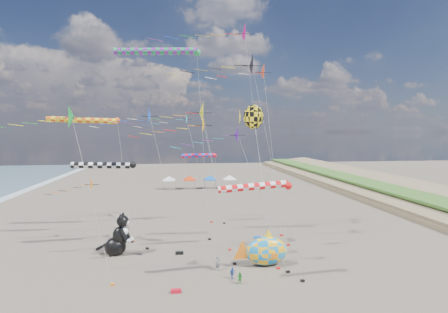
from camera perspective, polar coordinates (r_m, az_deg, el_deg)
name	(u,v)px	position (r m, az deg, el deg)	size (l,w,h in m)	color
delta_kite_0	(191,128)	(35.55, -5.41, 4.67)	(10.55, 1.97, 15.75)	#F39A03
delta_kite_1	(180,122)	(53.03, -7.24, 5.68)	(10.64, 1.68, 16.85)	#21D5E4
delta_kite_2	(238,139)	(33.18, 2.35, 2.93)	(10.04, 1.70, 14.62)	#52169E
delta_kite_3	(91,187)	(46.62, -20.87, -4.61)	(9.74, 1.90, 8.48)	orange
delta_kite_4	(54,119)	(33.72, -26.04, 5.51)	(11.22, 2.36, 16.55)	#13942D
delta_kite_5	(258,73)	(46.59, 5.56, 13.48)	(11.20, 2.41, 23.17)	#F14319
delta_kite_6	(233,35)	(48.78, 1.52, 19.19)	(15.69, 2.76, 28.43)	#D10772
delta_kite_7	(194,115)	(40.06, -4.85, 6.84)	(11.88, 2.49, 17.49)	#F9FF1A
delta_kite_8	(147,119)	(39.80, -12.46, 6.03)	(8.94, 1.96, 16.76)	blue
delta_kite_9	(250,67)	(42.29, 4.28, 14.41)	(13.71, 2.76, 23.25)	black
windsock_0	(86,121)	(45.94, -21.65, 5.44)	(9.94, 0.72, 15.80)	#DE4F12
windsock_1	(106,166)	(42.69, -18.68, -1.44)	(8.52, 0.76, 10.52)	black
windsock_2	(160,52)	(45.43, -10.42, 16.44)	(11.75, 0.91, 24.34)	#198E4B
windsock_3	(200,156)	(52.21, -3.88, 0.07)	(6.65, 0.66, 10.83)	red
windsock_4	(257,187)	(31.67, 5.47, -5.00)	(8.19, 0.69, 9.44)	red
angelfish_kite	(252,118)	(38.32, 4.56, 6.28)	(3.74, 3.02, 16.96)	yellow
cat_inflatable	(118,233)	(42.50, -16.98, -11.92)	(3.62, 1.81, 4.89)	black
fish_inflatable	(266,251)	(37.98, 6.86, -15.07)	(5.99, 2.15, 3.88)	#1485CB
person_adult	(218,263)	(36.86, -1.06, -17.04)	(0.55, 0.36, 1.50)	slate
child_green	(240,278)	(34.01, 2.64, -19.24)	(0.55, 0.43, 1.13)	green
child_blue	(232,273)	(35.05, 1.35, -18.49)	(0.67, 0.28, 1.14)	#2549A4
kite_bag_0	(257,237)	(47.30, 5.49, -13.02)	(0.90, 0.44, 0.30)	blue
kite_bag_1	(176,291)	(32.85, -7.83, -20.93)	(0.90, 0.44, 0.30)	red
kite_bag_2	(179,253)	(41.80, -7.29, -15.35)	(0.90, 0.44, 0.30)	black
tent_row	(200,176)	(86.34, -3.99, -3.22)	(19.20, 4.20, 3.80)	white
parked_car	(254,187)	(86.65, 4.94, -4.93)	(1.31, 3.26, 1.11)	#26262D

